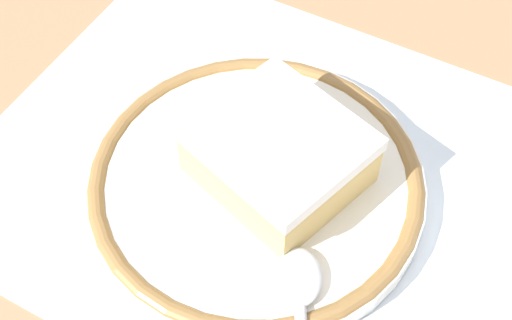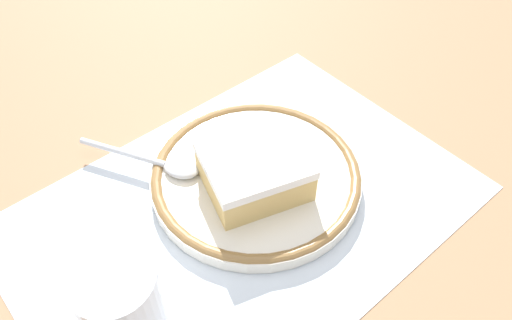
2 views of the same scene
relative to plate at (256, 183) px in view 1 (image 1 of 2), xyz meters
name	(u,v)px [view 1 (image 1 of 2)]	position (x,y,z in m)	size (l,w,h in m)	color
ground_plane	(310,193)	(0.03, 0.02, -0.01)	(2.40, 2.40, 0.00)	#9E7551
placemat	(310,192)	(0.03, 0.02, -0.01)	(0.44, 0.31, 0.00)	silver
plate	(256,183)	(0.00, 0.00, 0.00)	(0.22, 0.22, 0.02)	silver
cake_slice	(279,154)	(0.01, 0.01, 0.03)	(0.12, 0.11, 0.04)	#DBB76B
spoon	(301,313)	(0.07, -0.07, 0.01)	(0.08, 0.13, 0.01)	silver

